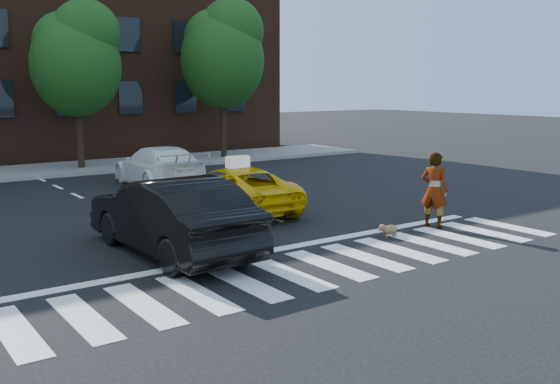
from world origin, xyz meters
name	(u,v)px	position (x,y,z in m)	size (l,w,h in m)	color
ground	(329,265)	(0.00, 0.00, 0.00)	(120.00, 120.00, 0.00)	black
crosswalk	(329,265)	(0.00, 0.00, 0.01)	(13.00, 2.40, 0.01)	silver
stop_line	(283,248)	(0.00, 1.60, 0.01)	(12.00, 0.30, 0.01)	silver
sidewalk_far	(66,169)	(0.00, 17.50, 0.07)	(30.00, 4.00, 0.15)	slate
building	(15,37)	(0.00, 25.00, 6.00)	(26.00, 10.00, 12.00)	#402417
tree_mid	(76,54)	(0.53, 17.00, 4.85)	(3.69, 3.69, 7.10)	black
tree_right	(223,50)	(7.53, 17.00, 5.26)	(4.00, 4.00, 7.70)	black
taxi	(234,189)	(1.28, 5.77, 0.65)	(2.17, 4.70, 1.31)	#E8B604
black_sedan	(171,216)	(-2.19, 2.66, 0.84)	(1.77, 5.08, 1.67)	black
white_suv	(159,167)	(1.40, 11.14, 0.73)	(2.06, 5.06, 1.47)	white
woman	(434,190)	(4.39, 1.10, 0.97)	(0.71, 0.46, 1.93)	#999999
dog	(388,229)	(2.67, 0.99, 0.19)	(0.57, 0.33, 0.33)	olive
taxi_sign	(238,162)	(1.28, 5.57, 1.47)	(0.65, 0.28, 0.32)	white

